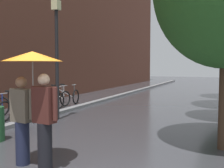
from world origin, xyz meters
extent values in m
cube|color=brown|center=(-10.00, 10.00, 5.26)|extent=(8.00, 36.00, 10.52)
cube|color=slate|center=(-3.20, 10.00, 0.06)|extent=(0.30, 36.00, 0.12)
cylinder|color=#473323|center=(2.72, 3.00, 1.12)|extent=(0.21, 0.21, 2.24)
cylinder|color=#473323|center=(2.64, 6.11, 1.39)|extent=(0.29, 0.29, 2.78)
torus|color=black|center=(-3.98, 3.27, 0.35)|extent=(0.06, 0.70, 0.70)
cylinder|color=#233DA8|center=(-4.06, 3.27, 0.64)|extent=(0.04, 0.04, 0.58)
cylinder|color=#9E9EA3|center=(-4.06, 3.27, 0.93)|extent=(0.03, 0.46, 0.03)
torus|color=black|center=(-3.81, 3.99, 0.35)|extent=(0.09, 0.70, 0.70)
torus|color=black|center=(-4.83, 4.04, 0.35)|extent=(0.09, 0.70, 0.70)
cylinder|color=black|center=(-4.43, 4.02, 0.55)|extent=(0.88, 0.08, 0.43)
cylinder|color=black|center=(-4.53, 4.02, 0.62)|extent=(0.04, 0.04, 0.55)
cube|color=black|center=(-4.53, 4.02, 0.93)|extent=(0.22, 0.11, 0.06)
cylinder|color=black|center=(-3.90, 3.99, 0.64)|extent=(0.04, 0.04, 0.58)
cylinder|color=#9E9EA3|center=(-3.90, 3.99, 0.93)|extent=(0.05, 0.46, 0.03)
torus|color=black|center=(-3.93, 4.86, 0.35)|extent=(0.08, 0.70, 0.70)
torus|color=black|center=(-4.95, 4.83, 0.35)|extent=(0.08, 0.70, 0.70)
cylinder|color=silver|center=(-4.54, 4.84, 0.55)|extent=(0.88, 0.06, 0.43)
cylinder|color=silver|center=(-4.64, 4.84, 0.62)|extent=(0.04, 0.04, 0.55)
cube|color=black|center=(-4.64, 4.84, 0.93)|extent=(0.22, 0.11, 0.06)
cylinder|color=silver|center=(-4.01, 4.85, 0.64)|extent=(0.04, 0.04, 0.58)
cylinder|color=#9E9EA3|center=(-4.01, 4.85, 0.93)|extent=(0.04, 0.46, 0.03)
torus|color=black|center=(-3.80, 5.44, 0.35)|extent=(0.08, 0.70, 0.70)
torus|color=black|center=(-4.82, 5.47, 0.35)|extent=(0.08, 0.70, 0.70)
cylinder|color=#233DA8|center=(-4.41, 5.46, 0.55)|extent=(0.88, 0.07, 0.43)
cylinder|color=#233DA8|center=(-4.52, 5.46, 0.62)|extent=(0.04, 0.04, 0.55)
cube|color=black|center=(-4.52, 5.46, 0.93)|extent=(0.22, 0.11, 0.06)
cylinder|color=#233DA8|center=(-3.88, 5.44, 0.64)|extent=(0.04, 0.04, 0.58)
cylinder|color=#9E9EA3|center=(-3.88, 5.44, 0.93)|extent=(0.04, 0.46, 0.03)
torus|color=black|center=(-3.86, 6.25, 0.35)|extent=(0.06, 0.70, 0.70)
torus|color=black|center=(-4.88, 6.24, 0.35)|extent=(0.06, 0.70, 0.70)
cylinder|color=black|center=(-4.47, 6.25, 0.55)|extent=(0.88, 0.04, 0.43)
cylinder|color=black|center=(-4.57, 6.25, 0.62)|extent=(0.04, 0.04, 0.55)
cube|color=black|center=(-4.57, 6.25, 0.93)|extent=(0.22, 0.10, 0.06)
cylinder|color=black|center=(-3.94, 6.25, 0.64)|extent=(0.04, 0.04, 0.58)
cylinder|color=#9E9EA3|center=(-3.94, 6.25, 0.93)|extent=(0.03, 0.46, 0.03)
torus|color=black|center=(-4.02, 6.95, 0.35)|extent=(0.14, 0.70, 0.70)
torus|color=black|center=(-5.04, 7.07, 0.35)|extent=(0.14, 0.70, 0.70)
cylinder|color=silver|center=(-4.63, 7.03, 0.55)|extent=(0.88, 0.14, 0.43)
cylinder|color=silver|center=(-4.73, 7.04, 0.62)|extent=(0.04, 0.04, 0.55)
cube|color=black|center=(-4.73, 7.04, 0.93)|extent=(0.23, 0.13, 0.06)
cylinder|color=silver|center=(-4.11, 6.96, 0.64)|extent=(0.04, 0.04, 0.58)
cylinder|color=#9E9EA3|center=(-4.11, 6.96, 0.93)|extent=(0.08, 0.46, 0.03)
torus|color=black|center=(-3.95, 7.74, 0.35)|extent=(0.15, 0.70, 0.70)
torus|color=black|center=(-4.96, 7.61, 0.35)|extent=(0.15, 0.70, 0.70)
cylinder|color=slate|center=(-4.56, 7.66, 0.55)|extent=(0.88, 0.15, 0.43)
cylinder|color=slate|center=(-4.66, 7.65, 0.62)|extent=(0.04, 0.04, 0.55)
cube|color=black|center=(-4.66, 7.65, 0.93)|extent=(0.23, 0.13, 0.06)
cylinder|color=slate|center=(-4.03, 7.73, 0.64)|extent=(0.04, 0.04, 0.58)
cylinder|color=#9E9EA3|center=(-4.03, 7.73, 0.93)|extent=(0.09, 0.46, 0.03)
cylinder|color=#1E233D|center=(-0.72, 0.48, 0.41)|extent=(0.26, 0.26, 0.82)
cube|color=#665B4C|center=(-0.72, 0.48, 1.13)|extent=(0.42, 0.26, 0.62)
sphere|color=#9E7051|center=(-0.72, 0.48, 1.56)|extent=(0.21, 0.21, 0.21)
cylinder|color=#665B4C|center=(-0.97, 0.51, 1.16)|extent=(0.09, 0.09, 0.55)
cylinder|color=#665B4C|center=(-0.47, 0.46, 1.16)|extent=(0.09, 0.09, 0.55)
cylinder|color=black|center=(-0.16, 0.43, 0.43)|extent=(0.26, 0.26, 0.86)
cube|color=#4C231E|center=(-0.16, 0.43, 1.18)|extent=(0.42, 0.26, 0.64)
sphere|color=beige|center=(-0.16, 0.43, 1.63)|extent=(0.21, 0.21, 0.21)
cylinder|color=#4C231E|center=(-0.41, 0.45, 1.21)|extent=(0.09, 0.09, 0.58)
cylinder|color=#4C231E|center=(0.09, 0.40, 1.21)|extent=(0.09, 0.09, 0.58)
cylinder|color=#9E9EA3|center=(-0.44, 0.47, 1.38)|extent=(0.02, 0.02, 1.17)
cone|color=orange|center=(-0.44, 0.47, 2.04)|extent=(1.08, 1.08, 0.18)
cylinder|color=black|center=(-2.60, 4.31, 1.86)|extent=(0.12, 0.12, 3.72)
cube|color=beige|center=(-2.60, 4.31, 3.88)|extent=(0.24, 0.24, 0.32)
camera|label=1|loc=(2.86, -3.48, 1.89)|focal=43.87mm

